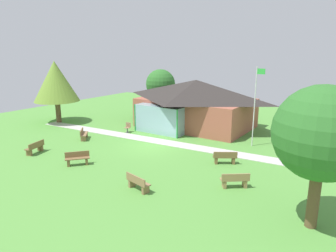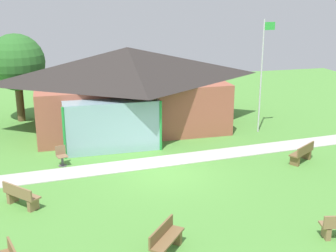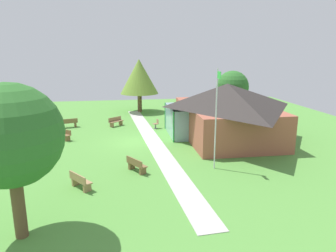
# 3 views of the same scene
# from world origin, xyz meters

# --- Properties ---
(ground_plane) EXTENTS (44.00, 44.00, 0.00)m
(ground_plane) POSITION_xyz_m (0.00, 0.00, 0.00)
(ground_plane) COLOR #54933D
(pavilion) EXTENTS (10.90, 8.24, 4.41)m
(pavilion) POSITION_xyz_m (-0.37, 7.07, 2.29)
(pavilion) COLOR #A35642
(pavilion) RESTS_ON ground_plane
(footpath) EXTENTS (25.97, 3.19, 0.03)m
(footpath) POSITION_xyz_m (0.00, 1.25, 0.01)
(footpath) COLOR #BCB7B2
(footpath) RESTS_ON ground_plane
(flagpole) EXTENTS (0.64, 0.08, 5.95)m
(flagpole) POSITION_xyz_m (6.26, 4.27, 3.27)
(flagpole) COLOR silver
(flagpole) RESTS_ON ground_plane
(bench_front_left) EXTENTS (0.83, 1.56, 0.84)m
(bench_front_left) POSITION_xyz_m (-5.82, -5.96, 0.40)
(bench_front_left) COLOR brown
(bench_front_left) RESTS_ON ground_plane
(bench_mid_left) EXTENTS (1.32, 1.42, 0.84)m
(bench_mid_left) POSITION_xyz_m (-5.74, -1.69, 0.40)
(bench_mid_left) COLOR olive
(bench_mid_left) RESTS_ON ground_plane
(bench_lawn_far_right) EXTENTS (1.46, 1.26, 0.84)m
(bench_lawn_far_right) POSITION_xyz_m (7.95, -3.37, 0.40)
(bench_lawn_far_right) COLOR #9E7A51
(bench_lawn_far_right) RESTS_ON ground_plane
(bench_front_right) EXTENTS (1.56, 0.74, 0.84)m
(bench_front_right) POSITION_xyz_m (3.90, -6.46, 0.40)
(bench_front_right) COLOR olive
(bench_front_right) RESTS_ON ground_plane
(bench_front_center) EXTENTS (1.30, 1.43, 0.84)m
(bench_front_center) POSITION_xyz_m (-1.58, -5.79, 0.40)
(bench_front_center) COLOR brown
(bench_front_center) RESTS_ON ground_plane
(bench_mid_right) EXTENTS (1.50, 1.18, 0.84)m
(bench_mid_right) POSITION_xyz_m (6.08, -0.41, 0.40)
(bench_mid_right) COLOR brown
(bench_mid_right) RESTS_ON ground_plane
(patio_chair_west) EXTENTS (0.54, 0.54, 0.86)m
(patio_chair_west) POSITION_xyz_m (-4.21, 1.97, 0.42)
(patio_chair_west) COLOR #8C6B4C
(patio_chair_west) RESTS_ON ground_plane
(tree_west_hedge) EXTENTS (4.35, 4.35, 6.08)m
(tree_west_hedge) POSITION_xyz_m (-12.51, 1.01, 4.10)
(tree_west_hedge) COLOR brown
(tree_west_hedge) RESTS_ON ground_plane
(tree_behind_pavilion_left) EXTENTS (3.22, 3.22, 5.05)m
(tree_behind_pavilion_left) POSITION_xyz_m (-6.24, 9.85, 3.41)
(tree_behind_pavilion_left) COLOR brown
(tree_behind_pavilion_left) RESTS_ON ground_plane
(tree_far_east) EXTENTS (3.75, 3.75, 5.87)m
(tree_far_east) POSITION_xyz_m (11.95, -5.07, 3.96)
(tree_far_east) COLOR brown
(tree_far_east) RESTS_ON ground_plane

